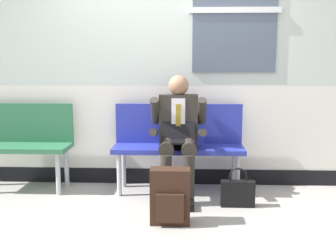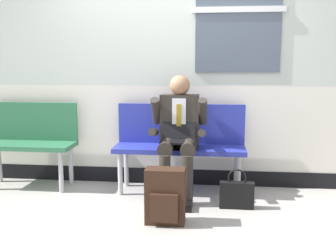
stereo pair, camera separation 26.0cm
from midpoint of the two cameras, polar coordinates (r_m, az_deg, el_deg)
The scene contains 7 objects.
ground_plane at distance 3.92m, azimuth 0.14°, elevation -11.30°, with size 18.00×18.00×0.00m, color #9E9991.
station_wall at distance 4.42m, azimuth 1.30°, elevation 11.86°, with size 6.60×0.16×3.18m.
bench_with_person at distance 4.20m, azimuth 3.55°, elevation -2.05°, with size 1.38×0.42×0.93m.
bench_empty at distance 4.60m, azimuth -17.93°, elevation -1.62°, with size 1.02×0.42×0.93m.
person_seated at distance 3.98m, azimuth 3.42°, elevation -1.00°, with size 0.57×0.70×1.25m.
backpack at distance 3.41m, azimuth 1.80°, elevation -10.31°, with size 0.34×0.21×0.48m.
handbag at distance 3.85m, azimuth 11.90°, elevation -9.70°, with size 0.32×0.09×0.38m.
Camera 2 is at (0.52, -3.65, 1.37)m, focal length 41.85 mm.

